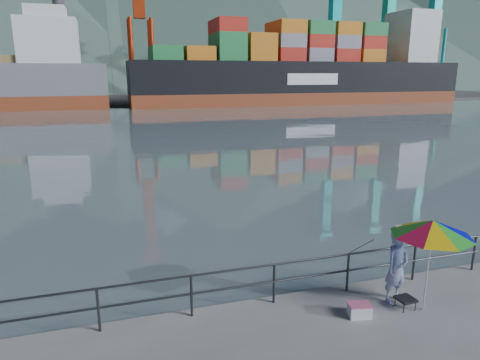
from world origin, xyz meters
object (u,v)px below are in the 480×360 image
at_px(fisherman, 397,267).
at_px(container_ship, 308,72).
at_px(beach_umbrella, 432,228).
at_px(cooler_bag, 359,311).

xyz_separation_m(fisherman, container_ship, (31.50, 69.53, 4.91)).
bearing_deg(beach_umbrella, fisherman, 124.99).
relative_size(fisherman, container_ship, 0.03).
bearing_deg(container_ship, beach_umbrella, -113.93).
bearing_deg(cooler_bag, fisherman, 29.37).
height_order(fisherman, beach_umbrella, beach_umbrella).
relative_size(fisherman, beach_umbrella, 0.80).
relative_size(fisherman, cooler_bag, 3.64).
bearing_deg(fisherman, container_ship, 52.35).
bearing_deg(cooler_bag, container_ship, 77.41).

